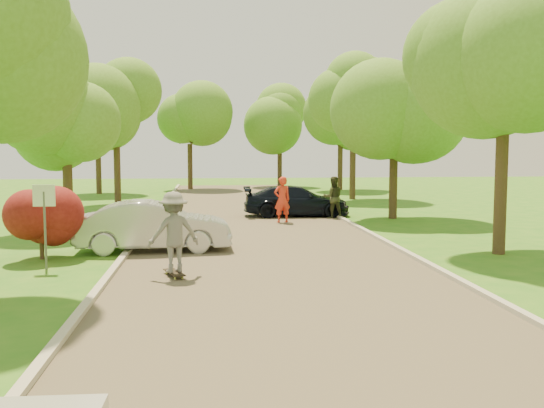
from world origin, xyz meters
name	(u,v)px	position (x,y,z in m)	size (l,w,h in m)	color
ground	(293,303)	(0.00, 0.00, 0.00)	(100.00, 100.00, 0.00)	#2C6F1A
road	(259,242)	(0.00, 8.00, 0.01)	(8.00, 60.00, 0.01)	#4C4438
curb_left	(135,242)	(-4.05, 8.00, 0.06)	(0.18, 60.00, 0.12)	#B2AD9E
curb_right	(379,238)	(4.05, 8.00, 0.06)	(0.18, 60.00, 0.12)	#B2AD9E
street_sign	(44,209)	(-5.80, 4.00, 1.56)	(0.55, 0.06, 2.17)	#59595E
red_shrub	(41,220)	(-6.30, 5.50, 1.10)	(1.70, 1.70, 1.95)	#382619
tree_l_midb	(71,108)	(-6.81, 12.00, 4.59)	(4.30, 4.20, 6.62)	#382619
tree_l_far	(120,104)	(-6.39, 22.00, 5.47)	(4.92, 4.80, 7.79)	#382619
tree_r_mida	(513,62)	(7.02, 5.00, 5.54)	(5.13, 5.00, 7.95)	#382619
tree_r_midb	(399,107)	(6.60, 14.00, 4.88)	(4.51, 4.40, 7.01)	#382619
tree_r_far	(357,102)	(7.23, 24.00, 5.83)	(5.33, 5.20, 8.34)	#382619
tree_bg_a	(100,114)	(-8.78, 30.00, 5.31)	(5.12, 5.00, 7.72)	#382619
tree_bg_b	(344,114)	(8.22, 32.00, 5.54)	(5.12, 5.00, 7.95)	#382619
tree_bg_c	(192,122)	(-2.79, 34.00, 5.02)	(4.92, 4.80, 7.33)	#382619
tree_bg_d	(283,119)	(4.22, 36.00, 5.31)	(5.12, 5.00, 7.72)	#382619
silver_sedan	(154,226)	(-3.30, 6.54, 0.76)	(1.60, 4.60, 1.51)	#B5B5BA
dark_sedan	(296,201)	(2.30, 15.27, 0.69)	(1.94, 4.77, 1.39)	black
longboard	(174,273)	(-2.50, 2.75, 0.11)	(0.60, 1.03, 0.12)	black
skateboarder	(174,232)	(-2.50, 2.75, 1.09)	(1.25, 0.72, 1.93)	slate
person_striped	(282,200)	(1.37, 12.97, 0.96)	(0.70, 0.46, 1.92)	red
person_olive	(333,197)	(3.80, 14.36, 0.92)	(0.89, 0.70, 1.84)	#31351F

